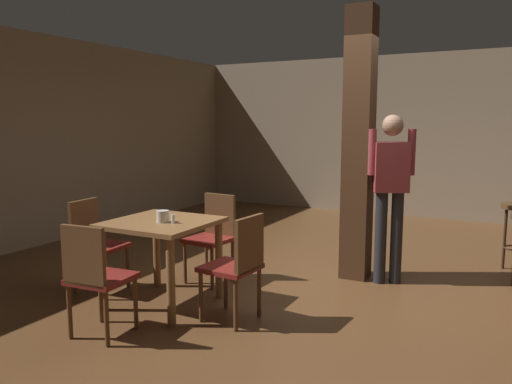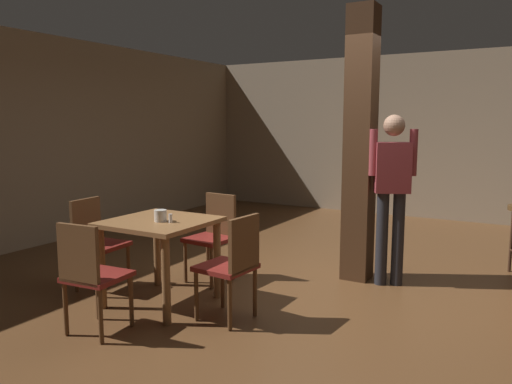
{
  "view_description": "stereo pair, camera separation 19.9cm",
  "coord_description": "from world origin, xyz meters",
  "px_view_note": "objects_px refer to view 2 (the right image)",
  "views": [
    {
      "loc": [
        1.66,
        -4.46,
        1.65
      ],
      "look_at": [
        -0.64,
        -0.06,
        0.95
      ],
      "focal_mm": 35.0,
      "sensor_mm": 36.0,
      "label": 1
    },
    {
      "loc": [
        1.83,
        -4.37,
        1.65
      ],
      "look_at": [
        -0.64,
        -0.06,
        0.95
      ],
      "focal_mm": 35.0,
      "sensor_mm": 36.0,
      "label": 2
    }
  ],
  "objects_px": {
    "chair_north": "(214,232)",
    "chair_east": "(233,262)",
    "chair_south": "(90,272)",
    "standing_person": "(392,187)",
    "napkin_cup": "(160,216)",
    "salt_shaker": "(171,218)",
    "dining_table": "(160,235)",
    "chair_west": "(96,239)"
  },
  "relations": [
    {
      "from": "chair_north",
      "to": "chair_east",
      "type": "relative_size",
      "value": 1.0
    },
    {
      "from": "chair_south",
      "to": "standing_person",
      "type": "relative_size",
      "value": 0.52
    },
    {
      "from": "napkin_cup",
      "to": "salt_shaker",
      "type": "height_order",
      "value": "napkin_cup"
    },
    {
      "from": "salt_shaker",
      "to": "standing_person",
      "type": "bearing_deg",
      "value": 47.06
    },
    {
      "from": "standing_person",
      "to": "chair_north",
      "type": "bearing_deg",
      "value": -155.1
    },
    {
      "from": "chair_north",
      "to": "chair_south",
      "type": "bearing_deg",
      "value": -91.22
    },
    {
      "from": "chair_north",
      "to": "dining_table",
      "type": "bearing_deg",
      "value": -92.22
    },
    {
      "from": "salt_shaker",
      "to": "chair_north",
      "type": "bearing_deg",
      "value": 99.0
    },
    {
      "from": "dining_table",
      "to": "chair_north",
      "type": "height_order",
      "value": "chair_north"
    },
    {
      "from": "chair_south",
      "to": "chair_north",
      "type": "bearing_deg",
      "value": 88.78
    },
    {
      "from": "dining_table",
      "to": "napkin_cup",
      "type": "relative_size",
      "value": 7.97
    },
    {
      "from": "dining_table",
      "to": "standing_person",
      "type": "xyz_separation_m",
      "value": [
        1.67,
        1.56,
        0.37
      ]
    },
    {
      "from": "napkin_cup",
      "to": "salt_shaker",
      "type": "xyz_separation_m",
      "value": [
        0.11,
        0.0,
        -0.01
      ]
    },
    {
      "from": "dining_table",
      "to": "standing_person",
      "type": "bearing_deg",
      "value": 43.12
    },
    {
      "from": "chair_west",
      "to": "chair_south",
      "type": "bearing_deg",
      "value": -44.32
    },
    {
      "from": "chair_east",
      "to": "napkin_cup",
      "type": "bearing_deg",
      "value": -178.38
    },
    {
      "from": "chair_west",
      "to": "standing_person",
      "type": "height_order",
      "value": "standing_person"
    },
    {
      "from": "standing_person",
      "to": "chair_east",
      "type": "bearing_deg",
      "value": -118.56
    },
    {
      "from": "standing_person",
      "to": "dining_table",
      "type": "bearing_deg",
      "value": -136.88
    },
    {
      "from": "chair_west",
      "to": "standing_person",
      "type": "bearing_deg",
      "value": 32.45
    },
    {
      "from": "chair_east",
      "to": "standing_person",
      "type": "height_order",
      "value": "standing_person"
    },
    {
      "from": "chair_west",
      "to": "standing_person",
      "type": "relative_size",
      "value": 0.52
    },
    {
      "from": "chair_south",
      "to": "standing_person",
      "type": "bearing_deg",
      "value": 54.86
    },
    {
      "from": "dining_table",
      "to": "chair_west",
      "type": "height_order",
      "value": "chair_west"
    },
    {
      "from": "standing_person",
      "to": "chair_west",
      "type": "bearing_deg",
      "value": -147.55
    },
    {
      "from": "chair_east",
      "to": "napkin_cup",
      "type": "xyz_separation_m",
      "value": [
        -0.74,
        -0.02,
        0.32
      ]
    },
    {
      "from": "chair_north",
      "to": "napkin_cup",
      "type": "bearing_deg",
      "value": -88.39
    },
    {
      "from": "chair_north",
      "to": "salt_shaker",
      "type": "relative_size",
      "value": 11.59
    },
    {
      "from": "salt_shaker",
      "to": "chair_east",
      "type": "bearing_deg",
      "value": 1.67
    },
    {
      "from": "chair_west",
      "to": "dining_table",
      "type": "bearing_deg",
      "value": 1.25
    },
    {
      "from": "chair_south",
      "to": "chair_east",
      "type": "bearing_deg",
      "value": 44.15
    },
    {
      "from": "dining_table",
      "to": "chair_west",
      "type": "xyz_separation_m",
      "value": [
        -0.82,
        -0.02,
        -0.12
      ]
    },
    {
      "from": "chair_west",
      "to": "chair_east",
      "type": "height_order",
      "value": "same"
    },
    {
      "from": "standing_person",
      "to": "napkin_cup",
      "type": "bearing_deg",
      "value": -134.94
    },
    {
      "from": "salt_shaker",
      "to": "chair_south",
      "type": "bearing_deg",
      "value": -102.56
    },
    {
      "from": "dining_table",
      "to": "napkin_cup",
      "type": "height_order",
      "value": "napkin_cup"
    },
    {
      "from": "chair_north",
      "to": "standing_person",
      "type": "distance_m",
      "value": 1.87
    },
    {
      "from": "dining_table",
      "to": "chair_south",
      "type": "relative_size",
      "value": 0.98
    },
    {
      "from": "chair_west",
      "to": "standing_person",
      "type": "distance_m",
      "value": 2.98
    },
    {
      "from": "chair_north",
      "to": "salt_shaker",
      "type": "distance_m",
      "value": 0.92
    },
    {
      "from": "chair_south",
      "to": "chair_east",
      "type": "height_order",
      "value": "same"
    },
    {
      "from": "chair_north",
      "to": "salt_shaker",
      "type": "height_order",
      "value": "chair_north"
    }
  ]
}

